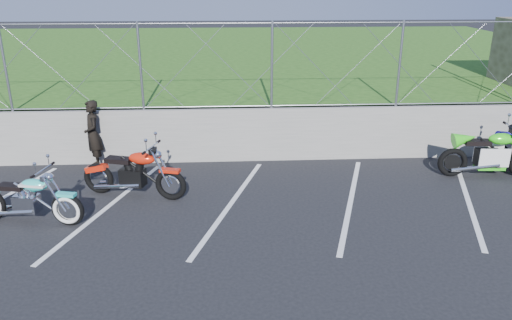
{
  "coord_description": "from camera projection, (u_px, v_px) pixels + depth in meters",
  "views": [
    {
      "loc": [
        -0.02,
        -8.0,
        4.22
      ],
      "look_at": [
        0.51,
        1.3,
        0.79
      ],
      "focal_mm": 35.0,
      "sensor_mm": 36.0,
      "label": 1
    }
  ],
  "objects": [
    {
      "name": "cruiser_turquoise",
      "position": [
        29.0,
        201.0,
        8.98
      ],
      "size": [
        2.12,
        0.69,
        1.06
      ],
      "rotation": [
        0.0,
        0.0,
        -0.21
      ],
      "color": "black",
      "rests_on": "ground"
    },
    {
      "name": "person_standing",
      "position": [
        93.0,
        135.0,
        11.51
      ],
      "size": [
        0.58,
        0.69,
        1.6
      ],
      "primitive_type": "imported",
      "rotation": [
        0.0,
        0.0,
        -1.16
      ],
      "color": "black",
      "rests_on": "ground"
    },
    {
      "name": "chain_link_fence",
      "position": [
        228.0,
        66.0,
        11.44
      ],
      "size": [
        28.0,
        0.03,
        2.0
      ],
      "color": "gray",
      "rests_on": "retaining_wall"
    },
    {
      "name": "retaining_wall",
      "position": [
        230.0,
        135.0,
        12.01
      ],
      "size": [
        30.0,
        0.22,
        1.3
      ],
      "primitive_type": "cube",
      "color": "slate",
      "rests_on": "ground"
    },
    {
      "name": "sportbike_green",
      "position": [
        490.0,
        155.0,
        11.06
      ],
      "size": [
        2.23,
        0.8,
        1.16
      ],
      "rotation": [
        0.0,
        0.0,
        -0.07
      ],
      "color": "black",
      "rests_on": "ground"
    },
    {
      "name": "grass_field",
      "position": [
        228.0,
        65.0,
        21.38
      ],
      "size": [
        30.0,
        20.0,
        1.3
      ],
      "primitive_type": "cube",
      "color": "#285416",
      "rests_on": "ground"
    },
    {
      "name": "naked_orange",
      "position": [
        135.0,
        175.0,
        10.04
      ],
      "size": [
        2.17,
        0.84,
        1.11
      ],
      "rotation": [
        0.0,
        0.0,
        -0.27
      ],
      "color": "black",
      "rests_on": "ground"
    },
    {
      "name": "ground",
      "position": [
        232.0,
        227.0,
        8.95
      ],
      "size": [
        90.0,
        90.0,
        0.0
      ],
      "primitive_type": "plane",
      "color": "black",
      "rests_on": "ground"
    },
    {
      "name": "parking_lines",
      "position": [
        291.0,
        202.0,
        9.95
      ],
      "size": [
        18.29,
        4.31,
        0.01
      ],
      "color": "silver",
      "rests_on": "ground"
    }
  ]
}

